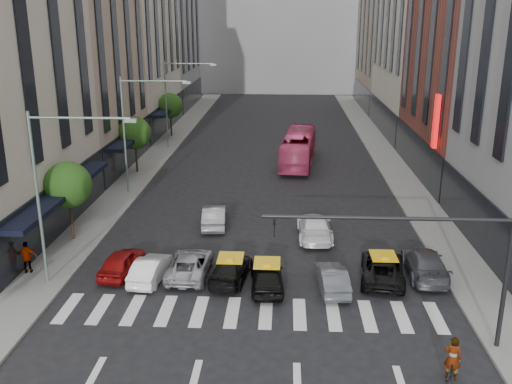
# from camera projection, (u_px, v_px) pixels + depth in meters

# --- Properties ---
(ground) EXTENTS (160.00, 160.00, 0.00)m
(ground) POSITION_uv_depth(u_px,v_px,m) (251.00, 329.00, 25.71)
(ground) COLOR black
(ground) RESTS_ON ground
(sidewalk_left) EXTENTS (3.00, 96.00, 0.15)m
(sidewalk_left) POSITION_uv_depth(u_px,v_px,m) (151.00, 162.00, 54.86)
(sidewalk_left) COLOR slate
(sidewalk_left) RESTS_ON ground
(sidewalk_right) EXTENTS (3.00, 96.00, 0.15)m
(sidewalk_right) POSITION_uv_depth(u_px,v_px,m) (392.00, 165.00, 53.73)
(sidewalk_right) COLOR slate
(sidewalk_right) RESTS_ON ground
(building_left_b) EXTENTS (8.00, 16.00, 24.00)m
(building_left_b) POSITION_uv_depth(u_px,v_px,m) (76.00, 34.00, 49.68)
(building_left_b) COLOR tan
(building_left_b) RESTS_ON ground
(building_left_d) EXTENTS (8.00, 18.00, 30.00)m
(building_left_d) POSITION_uv_depth(u_px,v_px,m) (162.00, 5.00, 84.07)
(building_left_d) COLOR gray
(building_left_d) RESTS_ON ground
(building_right_b) EXTENTS (8.00, 18.00, 26.00)m
(building_right_b) POSITION_uv_depth(u_px,v_px,m) (477.00, 22.00, 46.76)
(building_right_b) COLOR brown
(building_right_b) RESTS_ON ground
(building_right_d) EXTENTS (8.00, 18.00, 28.00)m
(building_right_d) POSITION_uv_depth(u_px,v_px,m) (394.00, 12.00, 82.70)
(building_right_d) COLOR tan
(building_right_d) RESTS_ON ground
(tree_near) EXTENTS (2.88, 2.88, 4.95)m
(tree_near) POSITION_uv_depth(u_px,v_px,m) (68.00, 185.00, 34.74)
(tree_near) COLOR black
(tree_near) RESTS_ON sidewalk_left
(tree_mid) EXTENTS (2.88, 2.88, 4.95)m
(tree_mid) POSITION_uv_depth(u_px,v_px,m) (135.00, 133.00, 50.00)
(tree_mid) COLOR black
(tree_mid) RESTS_ON sidewalk_left
(tree_far) EXTENTS (2.88, 2.88, 4.95)m
(tree_far) POSITION_uv_depth(u_px,v_px,m) (170.00, 106.00, 65.25)
(tree_far) COLOR black
(tree_far) RESTS_ON sidewalk_left
(streetlamp_near) EXTENTS (5.38, 0.25, 9.00)m
(streetlamp_near) POSITION_uv_depth(u_px,v_px,m) (54.00, 177.00, 28.26)
(streetlamp_near) COLOR gray
(streetlamp_near) RESTS_ON sidewalk_left
(streetlamp_mid) EXTENTS (5.38, 0.25, 9.00)m
(streetlamp_mid) POSITION_uv_depth(u_px,v_px,m) (136.00, 120.00, 43.52)
(streetlamp_mid) COLOR gray
(streetlamp_mid) RESTS_ON sidewalk_left
(streetlamp_far) EXTENTS (5.38, 0.25, 9.00)m
(streetlamp_far) POSITION_uv_depth(u_px,v_px,m) (175.00, 93.00, 58.78)
(streetlamp_far) COLOR gray
(streetlamp_far) RESTS_ON sidewalk_left
(traffic_signal) EXTENTS (10.10, 0.20, 6.00)m
(traffic_signal) POSITION_uv_depth(u_px,v_px,m) (439.00, 250.00, 23.05)
(traffic_signal) COLOR black
(traffic_signal) RESTS_ON ground
(liberty_sign) EXTENTS (0.30, 0.70, 4.00)m
(liberty_sign) POSITION_uv_depth(u_px,v_px,m) (436.00, 121.00, 42.38)
(liberty_sign) COLOR red
(liberty_sign) RESTS_ON ground
(car_red) EXTENTS (2.01, 4.12, 1.36)m
(car_red) POSITION_uv_depth(u_px,v_px,m) (122.00, 262.00, 31.08)
(car_red) COLOR maroon
(car_red) RESTS_ON ground
(car_white_front) EXTENTS (1.73, 4.01, 1.28)m
(car_white_front) POSITION_uv_depth(u_px,v_px,m) (151.00, 269.00, 30.34)
(car_white_front) COLOR white
(car_white_front) RESTS_ON ground
(car_silver) EXTENTS (2.22, 4.67, 1.29)m
(car_silver) POSITION_uv_depth(u_px,v_px,m) (190.00, 264.00, 30.91)
(car_silver) COLOR #ABAAB0
(car_silver) RESTS_ON ground
(taxi_left) EXTENTS (2.31, 4.52, 1.26)m
(taxi_left) POSITION_uv_depth(u_px,v_px,m) (231.00, 269.00, 30.35)
(taxi_left) COLOR black
(taxi_left) RESTS_ON ground
(taxi_center) EXTENTS (1.95, 4.25, 1.41)m
(taxi_center) POSITION_uv_depth(u_px,v_px,m) (267.00, 276.00, 29.39)
(taxi_center) COLOR black
(taxi_center) RESTS_ON ground
(car_grey_mid) EXTENTS (1.68, 3.99, 1.28)m
(car_grey_mid) POSITION_uv_depth(u_px,v_px,m) (332.00, 278.00, 29.27)
(car_grey_mid) COLOR #484B51
(car_grey_mid) RESTS_ON ground
(taxi_right) EXTENTS (2.86, 5.07, 1.34)m
(taxi_right) POSITION_uv_depth(u_px,v_px,m) (383.00, 268.00, 30.40)
(taxi_right) COLOR black
(taxi_right) RESTS_ON ground
(car_grey_curb) EXTENTS (2.20, 5.01, 1.43)m
(car_grey_curb) POSITION_uv_depth(u_px,v_px,m) (425.00, 263.00, 30.82)
(car_grey_curb) COLOR #45484E
(car_grey_curb) RESTS_ON ground
(car_row2_left) EXTENTS (1.84, 4.43, 1.42)m
(car_row2_left) POSITION_uv_depth(u_px,v_px,m) (214.00, 216.00, 38.10)
(car_row2_left) COLOR #ACABB1
(car_row2_left) RESTS_ON ground
(car_row2_right) EXTENTS (2.18, 5.17, 1.49)m
(car_row2_right) POSITION_uv_depth(u_px,v_px,m) (315.00, 227.00, 36.12)
(car_row2_right) COLOR white
(car_row2_right) RESTS_ON ground
(bus) EXTENTS (3.68, 11.34, 3.10)m
(bus) POSITION_uv_depth(u_px,v_px,m) (298.00, 148.00, 53.76)
(bus) COLOR #C83A66
(bus) RESTS_ON ground
(motorcycle) EXTENTS (1.05, 1.67, 0.83)m
(motorcycle) POSITION_uv_depth(u_px,v_px,m) (451.00, 374.00, 21.80)
(motorcycle) COLOR black
(motorcycle) RESTS_ON ground
(rider) EXTENTS (0.76, 0.62, 1.79)m
(rider) POSITION_uv_depth(u_px,v_px,m) (454.00, 345.00, 21.42)
(rider) COLOR gray
(rider) RESTS_ON motorcycle
(pedestrian_far) EXTENTS (1.12, 0.66, 1.80)m
(pedestrian_far) POSITION_uv_depth(u_px,v_px,m) (27.00, 257.00, 30.78)
(pedestrian_far) COLOR gray
(pedestrian_far) RESTS_ON sidewalk_left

